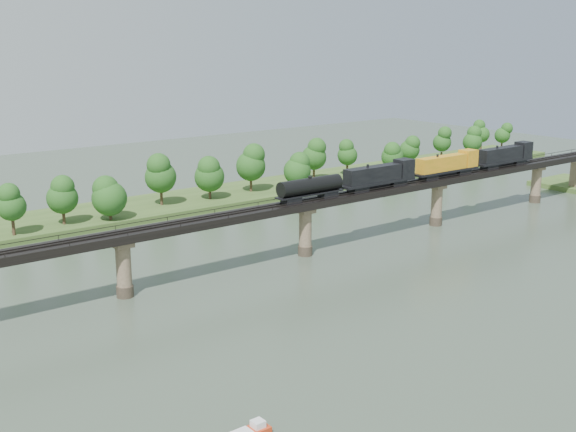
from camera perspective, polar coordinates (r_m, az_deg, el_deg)
ground at (r=128.05m, az=9.85°, el=-6.21°), size 400.00×400.00×0.00m
far_bank at (r=193.02m, az=-8.93°, el=0.98°), size 300.00×24.00×1.60m
bridge at (r=147.26m, az=1.37°, el=-1.08°), size 236.00×30.00×11.50m
bridge_superstructure at (r=145.73m, az=1.39°, el=1.32°), size 220.00×4.90×0.75m
far_treeline at (r=183.76m, az=-10.59°, el=2.81°), size 289.06×17.54×13.60m
freight_train at (r=169.31m, az=10.78°, el=3.70°), size 81.94×3.19×5.64m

